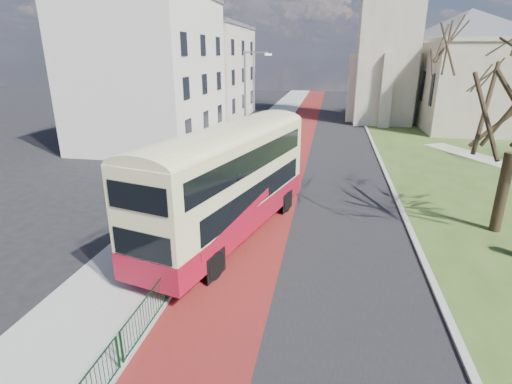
# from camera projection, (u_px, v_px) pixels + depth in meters

# --- Properties ---
(ground) EXTENTS (160.00, 160.00, 0.00)m
(ground) POSITION_uv_depth(u_px,v_px,m) (263.00, 279.00, 14.81)
(ground) COLOR black
(ground) RESTS_ON ground
(road_carriageway) EXTENTS (9.00, 120.00, 0.01)m
(road_carriageway) POSITION_uv_depth(u_px,v_px,m) (321.00, 154.00, 33.13)
(road_carriageway) COLOR black
(road_carriageway) RESTS_ON ground
(bus_lane) EXTENTS (3.40, 120.00, 0.01)m
(bus_lane) POSITION_uv_depth(u_px,v_px,m) (289.00, 153.00, 33.60)
(bus_lane) COLOR #591414
(bus_lane) RESTS_ON ground
(pavement_west) EXTENTS (4.00, 120.00, 0.12)m
(pavement_west) POSITION_uv_depth(u_px,v_px,m) (245.00, 151.00, 34.24)
(pavement_west) COLOR gray
(pavement_west) RESTS_ON ground
(kerb_west) EXTENTS (0.25, 120.00, 0.13)m
(kerb_west) POSITION_uv_depth(u_px,v_px,m) (268.00, 151.00, 33.89)
(kerb_west) COLOR #999993
(kerb_west) RESTS_ON ground
(kerb_east) EXTENTS (0.25, 80.00, 0.13)m
(kerb_east) POSITION_uv_depth(u_px,v_px,m) (376.00, 151.00, 34.17)
(kerb_east) COLOR #999993
(kerb_east) RESTS_ON ground
(pedestrian_railing) EXTENTS (0.07, 24.00, 1.12)m
(pedestrian_railing) POSITION_uv_depth(u_px,v_px,m) (216.00, 218.00, 18.86)
(pedestrian_railing) COLOR #0C3619
(pedestrian_railing) RESTS_ON ground
(gothic_church) EXTENTS (16.38, 18.00, 40.00)m
(gothic_church) POSITION_uv_depth(u_px,v_px,m) (435.00, 3.00, 43.64)
(gothic_church) COLOR #A09281
(gothic_church) RESTS_ON ground
(street_block_near) EXTENTS (10.30, 14.30, 13.00)m
(street_block_near) POSITION_uv_depth(u_px,v_px,m) (150.00, 70.00, 35.54)
(street_block_near) COLOR silver
(street_block_near) RESTS_ON ground
(street_block_far) EXTENTS (10.30, 16.30, 11.50)m
(street_block_far) POSITION_uv_depth(u_px,v_px,m) (205.00, 72.00, 50.64)
(street_block_far) COLOR beige
(street_block_far) RESTS_ON ground
(streetlamp) EXTENTS (2.13, 0.18, 8.00)m
(streetlamp) POSITION_uv_depth(u_px,v_px,m) (247.00, 99.00, 30.78)
(streetlamp) COLOR gray
(streetlamp) RESTS_ON pavement_west
(bus) EXTENTS (5.47, 11.87, 4.84)m
(bus) POSITION_uv_depth(u_px,v_px,m) (229.00, 178.00, 17.44)
(bus) COLOR maroon
(bus) RESTS_ON ground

